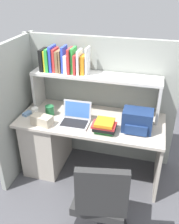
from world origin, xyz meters
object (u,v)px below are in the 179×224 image
Objects in this scene: paper_cup at (35,112)px; computer_mouse at (27,113)px; laptop at (76,118)px; snack_canister at (50,111)px; office_chair at (101,207)px; backpack at (137,121)px; tissue_box at (42,120)px.

computer_mouse is at bearing 172.84° from paper_cup.
snack_canister is (-0.33, 0.08, 0.01)m from laptop.
office_chair is (1.05, -0.76, -0.35)m from computer_mouse.
backpack is 2.88× the size of computer_mouse.
paper_cup is at bearing 8.30° from computer_mouse.
paper_cup is (-0.47, -0.00, 0.00)m from laptop.
tissue_box reaches higher than computer_mouse.
backpack is (0.65, 0.02, 0.06)m from laptop.
paper_cup is 0.19m from tissue_box.
laptop reaches higher than paper_cup.
backpack is at bearing 19.77° from tissue_box.
laptop is 2.77× the size of snack_canister.
snack_canister reaches higher than paper_cup.
tissue_box is 0.20m from snack_canister.
office_chair is (0.94, -0.74, -0.39)m from paper_cup.
computer_mouse is (-1.24, -0.00, -0.09)m from backpack.
backpack is at bearing -114.50° from office_chair.
laptop is 0.58m from computer_mouse.
tissue_box is at bearing -158.98° from laptop.
paper_cup is at bearing -151.21° from snack_canister.
computer_mouse is at bearing 178.72° from laptop.
paper_cup is 0.16m from snack_canister.
tissue_box is (-0.33, -0.13, -0.00)m from laptop.
backpack is at bearing 15.60° from computer_mouse.
paper_cup is at bearing 149.44° from tissue_box.
office_chair is at bearing -58.11° from laptop.
snack_canister is at bearing -56.50° from office_chair.
laptop is 2.88× the size of paper_cup.
laptop is 0.36m from tissue_box.
computer_mouse is at bearing -46.41° from office_chair.
backpack is at bearing 0.87° from paper_cup.
backpack reaches higher than paper_cup.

